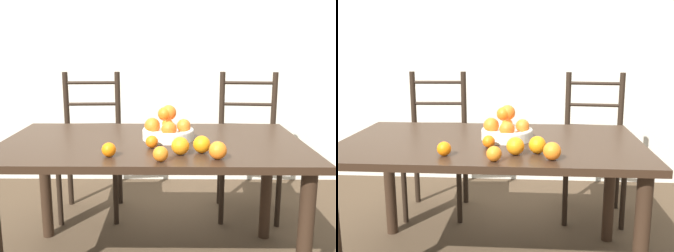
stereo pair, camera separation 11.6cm
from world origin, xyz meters
The scene contains 11 objects.
wall_back centered at (0.00, 1.50, 1.30)m, with size 8.00×0.06×2.60m.
dining_table centered at (0.00, 0.00, 0.63)m, with size 1.56×0.89×0.73m.
fruit_bowl centered at (0.08, 0.04, 0.79)m, with size 0.27×0.27×0.18m.
orange_loose_0 centered at (-0.18, -0.30, 0.76)m, with size 0.06×0.06×0.06m.
orange_loose_1 centered at (0.30, -0.33, 0.77)m, with size 0.08×0.08×0.08m.
orange_loose_2 centered at (0.14, -0.26, 0.77)m, with size 0.08×0.08×0.08m.
orange_loose_3 centered at (0.06, -0.37, 0.76)m, with size 0.07×0.07×0.07m.
orange_loose_4 centered at (0.01, -0.14, 0.76)m, with size 0.06×0.06×0.06m.
orange_loose_5 centered at (0.24, -0.23, 0.77)m, with size 0.08×0.08×0.08m.
chair_left centered at (-0.48, 0.76, 0.48)m, with size 0.44×0.42×1.02m.
chair_right centered at (0.65, 0.76, 0.48)m, with size 0.45×0.43×1.02m.
Camera 2 is at (0.22, -1.98, 1.22)m, focal length 42.00 mm.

